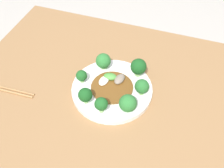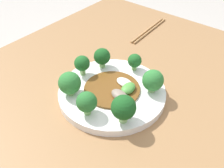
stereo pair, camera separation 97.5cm
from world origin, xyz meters
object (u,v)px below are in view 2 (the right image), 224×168
Objects in this scene: plate at (112,93)px; broccoli_southeast at (153,80)px; broccoli_west at (87,102)px; chopsticks at (149,30)px; broccoli_north at (82,64)px; broccoli_southwest at (124,108)px; broccoli_east at (135,61)px; stirfry_center at (117,89)px; broccoli_northeast at (102,57)px; broccoli_northwest at (70,83)px.

broccoli_southeast is (0.06, -0.09, 0.05)m from plate.
broccoli_west is 0.50m from chopsticks.
chopsticks is at bearing 33.45° from broccoli_southeast.
broccoli_north is at bearing 108.20° from broccoli_southeast.
broccoli_north is (0.07, 0.20, -0.01)m from broccoli_southwest.
broccoli_southwest reaches higher than broccoli_east.
broccoli_southwest is 0.32× the size of chopsticks.
stirfry_center reaches higher than chopsticks.
broccoli_west reaches higher than broccoli_northeast.
broccoli_east is 0.22m from broccoli_west.
broccoli_north is at bearing 91.83° from stirfry_center.
chopsticks is at bearing 25.30° from broccoli_southwest.
plate is at bearing -90.01° from broccoli_north.
stirfry_center is at bearing -46.57° from broccoli_northwest.
broccoli_northwest is at bearing 133.43° from stirfry_center.
broccoli_southwest is at bearing -133.87° from stirfry_center.
broccoli_northeast is 1.20× the size of broccoli_east.
broccoli_southwest is at bearing -109.53° from broccoli_north.
broccoli_southeast is (-0.00, -0.18, -0.00)m from broccoli_northeast.
stirfry_center is 0.40m from chopsticks.
broccoli_north is (0.08, 0.03, 0.00)m from broccoli_northwest.
broccoli_west reaches higher than chopsticks.
broccoli_west is 0.11m from stirfry_center.
plate is at bearing 4.34° from broccoli_west.
broccoli_southeast is at bearing -118.11° from broccoli_east.
broccoli_northwest reaches higher than broccoli_west.
chopsticks is (0.26, 0.11, -0.05)m from broccoli_east.
broccoli_northeast is 0.98× the size of broccoli_west.
plate is at bearing 106.33° from stirfry_center.
broccoli_east is 0.21m from broccoli_southwest.
plate is 0.12m from broccoli_east.
broccoli_northeast is 0.10m from broccoli_east.
broccoli_northwest is (-0.19, 0.07, 0.01)m from broccoli_east.
broccoli_west is (-0.11, -0.01, 0.05)m from plate.
broccoli_northwest reaches higher than chopsticks.
stirfry_center is at bearing -120.37° from broccoli_northeast.
broccoli_southwest is 0.21m from broccoli_north.
broccoli_east is 0.84× the size of broccoli_north.
broccoli_southwest is at bearing -67.23° from broccoli_west.
plate is 0.39m from chopsticks.
broccoli_northeast is at bearing -174.37° from chopsticks.
broccoli_east is at bearing -59.00° from broccoli_northeast.
broccoli_west is at bearing 112.77° from broccoli_southwest.
broccoli_north is at bearing 70.47° from broccoli_southwest.
broccoli_west is at bearing 177.20° from stirfry_center.
broccoli_southeast is 0.22m from broccoli_northwest.
broccoli_northwest is at bearing 73.23° from broccoli_west.
broccoli_southwest is at bearing -127.86° from plate.
broccoli_southeast is 1.05× the size of broccoli_north.
broccoli_north is at bearing 163.10° from broccoli_northeast.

